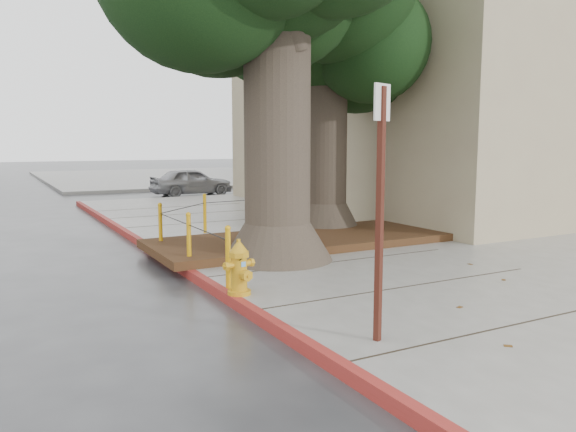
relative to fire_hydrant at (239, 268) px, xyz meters
name	(u,v)px	position (x,y,z in m)	size (l,w,h in m)	color
ground	(380,301)	(1.90, -0.79, -0.54)	(140.00, 140.00, 0.00)	#28282B
sidewalk_main	(519,238)	(7.90, 1.71, -0.47)	(16.00, 26.00, 0.15)	slate
sidewalk_far	(173,177)	(7.90, 29.21, -0.47)	(16.00, 20.00, 0.15)	slate
curb_red	(193,276)	(-0.10, 1.71, -0.47)	(0.14, 26.00, 0.16)	maroon
planter_bed	(302,240)	(2.80, 3.11, -0.31)	(6.40, 2.60, 0.16)	black
building_corner	(461,65)	(11.90, 7.71, 4.46)	(12.00, 13.00, 10.00)	tan
building_side_white	(333,110)	(17.90, 25.21, 3.96)	(10.00, 10.00, 9.00)	silver
building_side_grey	(355,97)	(23.90, 31.21, 5.46)	(12.00, 14.00, 12.00)	slate
tree_far	(335,29)	(4.54, 4.53, 4.48)	(4.50, 3.80, 7.17)	#4C3F33
bollard_ring	(216,223)	(1.03, 3.58, 0.12)	(3.79, 5.39, 0.95)	#CA8D0B
fire_hydrant	(239,268)	(0.00, 0.00, 0.00)	(0.43, 0.40, 0.80)	orange
signpost	(380,199)	(0.57, -2.44, 1.17)	(0.27, 0.11, 2.75)	#471911
car_silver	(191,182)	(4.90, 16.52, 0.07)	(1.43, 3.55, 1.21)	#939397
car_red	(289,178)	(10.56, 17.98, 0.00)	(1.15, 3.30, 1.09)	maroon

